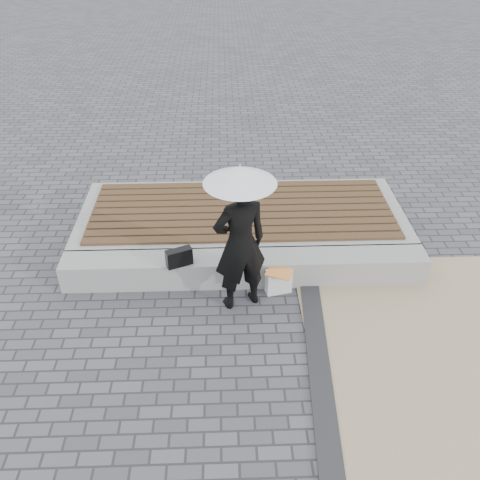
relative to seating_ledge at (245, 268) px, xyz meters
name	(u,v)px	position (x,y,z in m)	size (l,w,h in m)	color
ground	(251,366)	(0.00, -1.60, -0.20)	(80.00, 80.00, 0.00)	#4F4F54
edging_band	(323,398)	(0.75, -2.10, -0.18)	(0.25, 5.20, 0.04)	#28292B
seating_ledge	(245,268)	(0.00, 0.00, 0.00)	(5.00, 0.45, 0.40)	gray
timber_platform	(242,222)	(0.00, 1.20, 0.00)	(5.00, 2.00, 0.40)	#9F9F99
timber_decking	(242,210)	(0.00, 1.20, 0.22)	(4.60, 1.80, 0.04)	#4F3D23
woman	(240,244)	(-0.09, -0.49, 0.75)	(0.69, 0.45, 1.89)	black
parasol	(240,175)	(-0.09, -0.49, 1.69)	(0.85, 0.85, 1.09)	#A9A9AD
handbag	(179,257)	(-0.88, -0.17, 0.32)	(0.35, 0.12, 0.25)	black
canvas_tote	(279,281)	(0.44, -0.28, -0.02)	(0.34, 0.14, 0.36)	silver
magazine	(279,272)	(0.44, -0.33, 0.17)	(0.34, 0.25, 0.01)	#FA5F42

